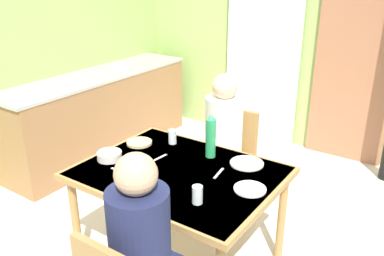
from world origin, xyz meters
The scene contains 21 objects.
ground_plane centered at (0.00, 0.00, 0.00)m, with size 6.30×6.30×0.00m, color silver.
wall_back centered at (0.00, 2.42, 1.30)m, with size 4.01×0.10×2.61m, color #96B762.
wall_left centered at (-1.91, 0.61, 1.30)m, with size 0.10×3.64×2.61m, color #96B460.
door_wooden centered at (0.73, 2.34, 1.00)m, with size 0.80×0.05×2.00m, color #9E6446.
curtain_panel centered at (-0.29, 2.32, 1.10)m, with size 0.90×0.03×2.19m, color white.
kitchen_counter centered at (-1.58, 0.97, 0.45)m, with size 0.61×2.34×0.91m.
dining_table centered at (0.26, -0.07, 0.66)m, with size 1.28×0.98×0.74m.
chair_far_diner centered at (0.18, 0.78, 0.50)m, with size 0.40×0.40×0.87m.
person_near_diner centered at (0.55, -0.78, 0.78)m, with size 0.30×0.37×0.77m.
person_far_diner centered at (0.18, 0.64, 0.78)m, with size 0.30×0.37×0.77m.
water_bottle_green_near centered at (0.32, 0.23, 0.88)m, with size 0.07×0.07×0.31m.
serving_bowl_center centered at (-0.23, -0.20, 0.76)m, with size 0.17×0.17×0.06m, color silver.
dinner_plate_near_left centered at (0.58, 0.27, 0.74)m, with size 0.23×0.23×0.01m, color white.
dinner_plate_near_right centered at (0.76, -0.03, 0.74)m, with size 0.20×0.20×0.01m, color white.
drinking_glass_by_near_diner centered at (-0.03, 0.26, 0.79)m, with size 0.06×0.06×0.11m, color silver.
drinking_glass_by_far_diner centered at (0.57, -0.32, 0.79)m, with size 0.06×0.06×0.11m, color silver.
bread_plate_sliced centered at (-0.24, 0.11, 0.75)m, with size 0.19×0.19×0.02m, color #DBB77A.
cutlery_knife_near centered at (0.13, -0.25, 0.74)m, with size 0.15×0.02×0.00m, color silver.
cutlery_fork_near centered at (0.04, 0.00, 0.74)m, with size 0.15×0.02×0.00m, color silver.
cutlery_knife_far centered at (-0.05, -0.29, 0.74)m, with size 0.15×0.02×0.00m, color silver.
cutlery_fork_far centered at (0.50, 0.04, 0.74)m, with size 0.15×0.02×0.00m, color silver.
Camera 1 is at (1.66, -1.97, 1.98)m, focal length 38.01 mm.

